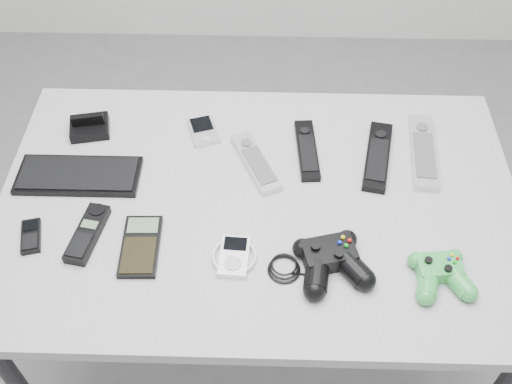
{
  "coord_description": "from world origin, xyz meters",
  "views": [
    {
      "loc": [
        0.12,
        -0.87,
        1.81
      ],
      "look_at": [
        0.09,
        -0.01,
        0.8
      ],
      "focal_mm": 42.0,
      "sensor_mm": 36.0,
      "label": 1
    }
  ],
  "objects_px": {
    "remote_silver_b": "(423,151)",
    "mp3_player": "(234,256)",
    "cordless_handset": "(87,233)",
    "controller_green": "(441,272)",
    "mobile_phone": "(31,236)",
    "pda_keyboard": "(79,175)",
    "calculator": "(140,246)",
    "pda": "(203,131)",
    "remote_black_b": "(378,156)",
    "desk": "(259,220)",
    "remote_silver_a": "(256,162)",
    "remote_black_a": "(307,150)",
    "controller_black": "(331,259)"
  },
  "relations": [
    {
      "from": "remote_black_b",
      "to": "remote_black_a",
      "type": "bearing_deg",
      "value": -174.83
    },
    {
      "from": "remote_black_b",
      "to": "controller_black",
      "type": "height_order",
      "value": "controller_black"
    },
    {
      "from": "mobile_phone",
      "to": "mp3_player",
      "type": "relative_size",
      "value": 0.88
    },
    {
      "from": "remote_black_b",
      "to": "pda",
      "type": "bearing_deg",
      "value": -179.43
    },
    {
      "from": "remote_black_b",
      "to": "mp3_player",
      "type": "distance_m",
      "value": 0.44
    },
    {
      "from": "mobile_phone",
      "to": "pda_keyboard",
      "type": "bearing_deg",
      "value": 56.26
    },
    {
      "from": "remote_silver_b",
      "to": "mp3_player",
      "type": "height_order",
      "value": "remote_silver_b"
    },
    {
      "from": "remote_silver_a",
      "to": "remote_silver_b",
      "type": "height_order",
      "value": "remote_silver_b"
    },
    {
      "from": "calculator",
      "to": "remote_black_a",
      "type": "bearing_deg",
      "value": 37.61
    },
    {
      "from": "calculator",
      "to": "pda",
      "type": "bearing_deg",
      "value": 72.17
    },
    {
      "from": "pda",
      "to": "controller_black",
      "type": "distance_m",
      "value": 0.48
    },
    {
      "from": "remote_silver_b",
      "to": "mp3_player",
      "type": "xyz_separation_m",
      "value": [
        -0.44,
        -0.31,
        -0.0
      ]
    },
    {
      "from": "pda_keyboard",
      "to": "controller_black",
      "type": "height_order",
      "value": "controller_black"
    },
    {
      "from": "desk",
      "to": "pda_keyboard",
      "type": "height_order",
      "value": "pda_keyboard"
    },
    {
      "from": "controller_black",
      "to": "pda",
      "type": "bearing_deg",
      "value": 112.65
    },
    {
      "from": "remote_silver_a",
      "to": "mp3_player",
      "type": "bearing_deg",
      "value": -122.39
    },
    {
      "from": "mp3_player",
      "to": "controller_black",
      "type": "bearing_deg",
      "value": -0.67
    },
    {
      "from": "calculator",
      "to": "remote_black_b",
      "type": "bearing_deg",
      "value": 25.97
    },
    {
      "from": "remote_black_b",
      "to": "remote_silver_b",
      "type": "height_order",
      "value": "remote_silver_b"
    },
    {
      "from": "pda",
      "to": "mp3_player",
      "type": "height_order",
      "value": "mp3_player"
    },
    {
      "from": "remote_silver_b",
      "to": "mp3_player",
      "type": "bearing_deg",
      "value": -139.11
    },
    {
      "from": "remote_black_a",
      "to": "cordless_handset",
      "type": "relative_size",
      "value": 1.29
    },
    {
      "from": "desk",
      "to": "pda",
      "type": "distance_m",
      "value": 0.27
    },
    {
      "from": "pda_keyboard",
      "to": "controller_green",
      "type": "height_order",
      "value": "controller_green"
    },
    {
      "from": "desk",
      "to": "pda_keyboard",
      "type": "bearing_deg",
      "value": 171.92
    },
    {
      "from": "desk",
      "to": "pda",
      "type": "bearing_deg",
      "value": 123.29
    },
    {
      "from": "calculator",
      "to": "mp3_player",
      "type": "relative_size",
      "value": 1.56
    },
    {
      "from": "mobile_phone",
      "to": "controller_green",
      "type": "distance_m",
      "value": 0.85
    },
    {
      "from": "mp3_player",
      "to": "controller_green",
      "type": "bearing_deg",
      "value": -1.65
    },
    {
      "from": "remote_silver_b",
      "to": "mobile_phone",
      "type": "relative_size",
      "value": 2.76
    },
    {
      "from": "desk",
      "to": "remote_silver_b",
      "type": "height_order",
      "value": "remote_silver_b"
    },
    {
      "from": "desk",
      "to": "controller_green",
      "type": "xyz_separation_m",
      "value": [
        0.37,
        -0.19,
        0.09
      ]
    },
    {
      "from": "cordless_handset",
      "to": "controller_green",
      "type": "distance_m",
      "value": 0.73
    },
    {
      "from": "remote_silver_a",
      "to": "remote_black_a",
      "type": "height_order",
      "value": "remote_silver_a"
    },
    {
      "from": "remote_black_b",
      "to": "mobile_phone",
      "type": "distance_m",
      "value": 0.8
    },
    {
      "from": "remote_silver_b",
      "to": "calculator",
      "type": "relative_size",
      "value": 1.56
    },
    {
      "from": "desk",
      "to": "mobile_phone",
      "type": "relative_size",
      "value": 13.42
    },
    {
      "from": "desk",
      "to": "mp3_player",
      "type": "height_order",
      "value": "mp3_player"
    },
    {
      "from": "pda",
      "to": "remote_black_b",
      "type": "height_order",
      "value": "remote_black_b"
    },
    {
      "from": "pda_keyboard",
      "to": "cordless_handset",
      "type": "distance_m",
      "value": 0.18
    },
    {
      "from": "desk",
      "to": "cordless_handset",
      "type": "relative_size",
      "value": 7.78
    },
    {
      "from": "remote_black_b",
      "to": "controller_black",
      "type": "relative_size",
      "value": 0.87
    },
    {
      "from": "remote_silver_b",
      "to": "controller_black",
      "type": "bearing_deg",
      "value": -120.91
    },
    {
      "from": "mobile_phone",
      "to": "remote_silver_b",
      "type": "bearing_deg",
      "value": 3.35
    },
    {
      "from": "pda",
      "to": "remote_black_a",
      "type": "bearing_deg",
      "value": -31.72
    },
    {
      "from": "remote_black_b",
      "to": "controller_green",
      "type": "relative_size",
      "value": 1.69
    },
    {
      "from": "calculator",
      "to": "controller_green",
      "type": "xyz_separation_m",
      "value": [
        0.61,
        -0.06,
        0.01
      ]
    },
    {
      "from": "remote_black_a",
      "to": "remote_silver_a",
      "type": "bearing_deg",
      "value": -163.85
    },
    {
      "from": "calculator",
      "to": "mobile_phone",
      "type": "bearing_deg",
      "value": 173.53
    },
    {
      "from": "remote_silver_a",
      "to": "mobile_phone",
      "type": "relative_size",
      "value": 2.24
    }
  ]
}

